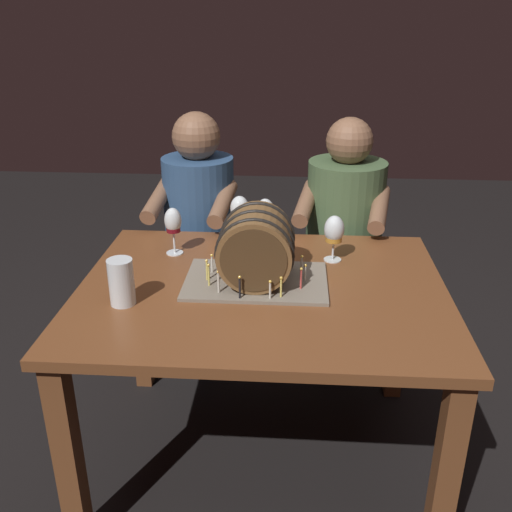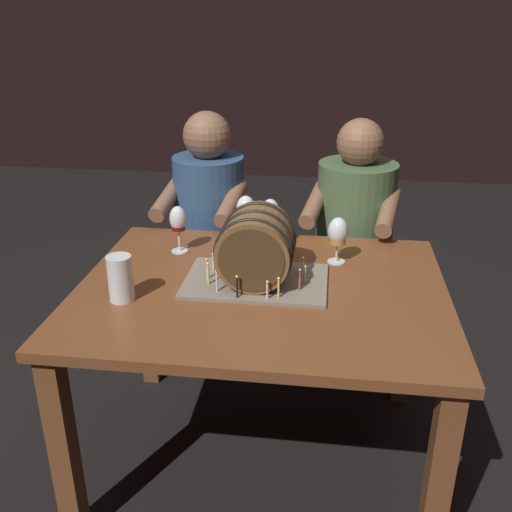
% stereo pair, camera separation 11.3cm
% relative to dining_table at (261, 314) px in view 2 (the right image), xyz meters
% --- Properties ---
extents(ground_plane, '(8.00, 8.00, 0.00)m').
position_rel_dining_table_xyz_m(ground_plane, '(0.00, 0.00, -0.63)').
color(ground_plane, black).
extents(dining_table, '(1.25, 0.99, 0.74)m').
position_rel_dining_table_xyz_m(dining_table, '(0.00, 0.00, 0.00)').
color(dining_table, brown).
rests_on(dining_table, ground).
extents(barrel_cake, '(0.49, 0.32, 0.27)m').
position_rel_dining_table_xyz_m(barrel_cake, '(-0.02, 0.03, 0.23)').
color(barrel_cake, gray).
rests_on(barrel_cake, dining_table).
extents(wine_glass_amber, '(0.07, 0.07, 0.18)m').
position_rel_dining_table_xyz_m(wine_glass_amber, '(0.25, 0.24, 0.22)').
color(wine_glass_amber, white).
rests_on(wine_glass_amber, dining_table).
extents(wine_glass_red, '(0.07, 0.07, 0.18)m').
position_rel_dining_table_xyz_m(wine_glass_red, '(-0.35, 0.26, 0.23)').
color(wine_glass_red, white).
rests_on(wine_glass_red, dining_table).
extents(wine_glass_rose, '(0.07, 0.07, 0.20)m').
position_rel_dining_table_xyz_m(wine_glass_rose, '(-0.01, 0.34, 0.24)').
color(wine_glass_rose, white).
rests_on(wine_glass_rose, dining_table).
extents(wine_glass_empty, '(0.07, 0.07, 0.19)m').
position_rel_dining_table_xyz_m(wine_glass_empty, '(-0.11, 0.41, 0.24)').
color(wine_glass_empty, white).
rests_on(wine_glass_empty, dining_table).
extents(beer_pint, '(0.08, 0.08, 0.15)m').
position_rel_dining_table_xyz_m(beer_pint, '(-0.44, -0.15, 0.17)').
color(beer_pint, white).
rests_on(beer_pint, dining_table).
extents(person_seated_left, '(0.39, 0.48, 1.20)m').
position_rel_dining_table_xyz_m(person_seated_left, '(-0.33, 0.73, -0.08)').
color(person_seated_left, '#1B2D46').
rests_on(person_seated_left, ground).
extents(person_seated_right, '(0.45, 0.52, 1.19)m').
position_rel_dining_table_xyz_m(person_seated_right, '(0.33, 0.73, -0.08)').
color(person_seated_right, '#2A3A24').
rests_on(person_seated_right, ground).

